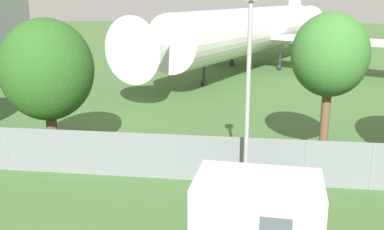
# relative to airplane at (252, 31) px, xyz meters

# --- Properties ---
(perimeter_fence) EXTENTS (56.07, 0.07, 1.96)m
(perimeter_fence) POSITION_rel_airplane_xyz_m (-5.20, -29.17, -2.96)
(perimeter_fence) COLOR gray
(perimeter_fence) RESTS_ON ground
(airplane) EXTENTS (30.24, 38.35, 12.99)m
(airplane) POSITION_rel_airplane_xyz_m (0.00, 0.00, 0.00)
(airplane) COLOR white
(airplane) RESTS_ON ground
(portable_cabin) EXTENTS (3.74, 2.58, 2.49)m
(portable_cabin) POSITION_rel_airplane_xyz_m (0.51, -34.57, -2.69)
(portable_cabin) COLOR silver
(portable_cabin) RESTS_ON ground
(tree_behind_benches) EXTENTS (4.08, 4.08, 6.56)m
(tree_behind_benches) POSITION_rel_airplane_xyz_m (-8.71, -27.99, 0.36)
(tree_behind_benches) COLOR brown
(tree_behind_benches) RESTS_ON ground
(tree_far_right) EXTENTS (3.32, 3.32, 6.82)m
(tree_far_right) POSITION_rel_airplane_xyz_m (3.49, -26.50, 1.01)
(tree_far_right) COLOR brown
(tree_far_right) RESTS_ON ground
(light_mast) EXTENTS (0.44, 0.44, 7.68)m
(light_mast) POSITION_rel_airplane_xyz_m (0.09, -30.83, 0.76)
(light_mast) COLOR #99999E
(light_mast) RESTS_ON ground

